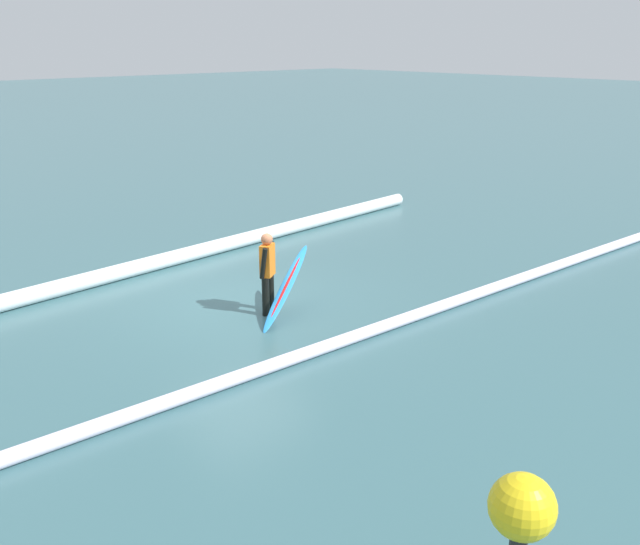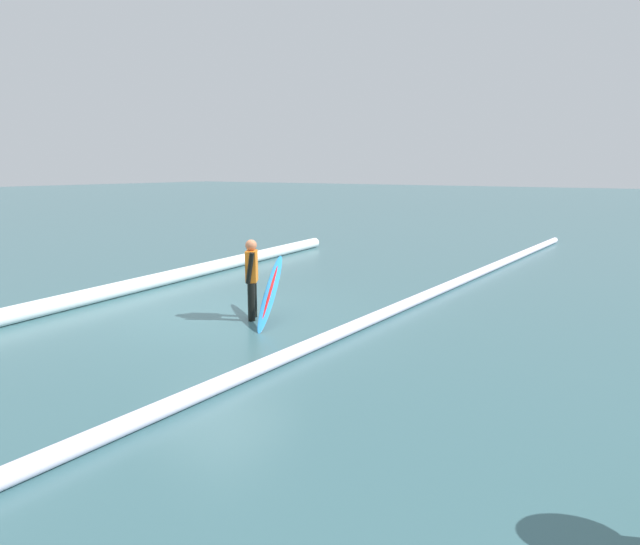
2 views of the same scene
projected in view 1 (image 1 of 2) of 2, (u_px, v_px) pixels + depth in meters
name	position (u px, v px, depth m)	size (l,w,h in m)	color
ground_plane	(239.00, 304.00, 13.93)	(168.47, 168.47, 0.00)	#396369
surfer	(268.00, 269.00, 13.24)	(0.45, 0.41, 1.56)	black
surfboard	(286.00, 287.00, 13.26)	(1.89, 1.06, 1.13)	#268CE5
channel_buoy	(522.00, 513.00, 6.15)	(0.59, 0.59, 1.41)	#262626
wave_crest_foreground	(46.00, 291.00, 14.15)	(0.34, 0.34, 23.34)	white
wave_crest_midground	(442.00, 306.00, 13.54)	(0.22, 0.22, 25.13)	white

